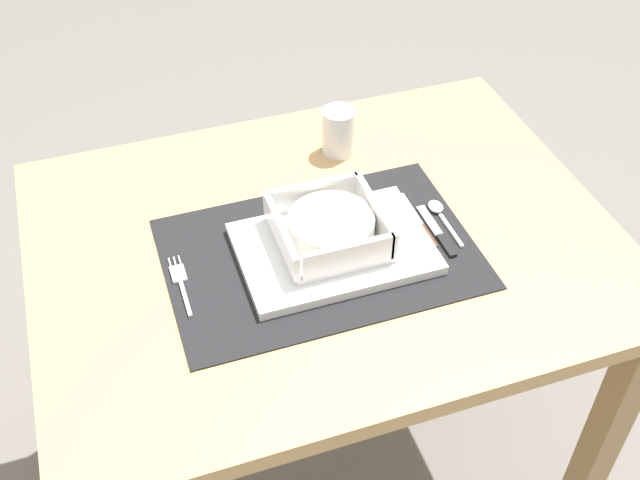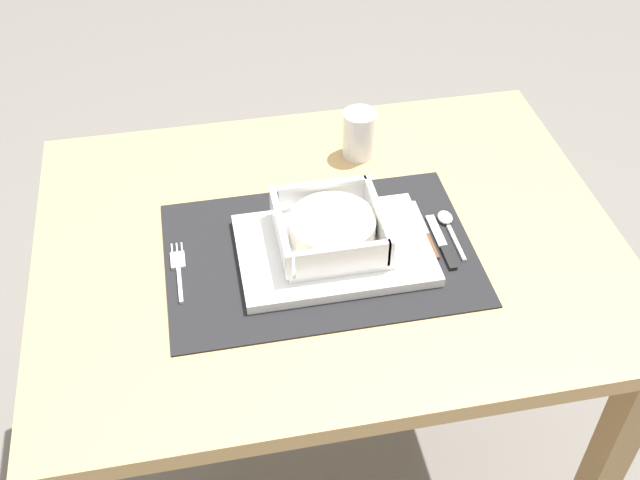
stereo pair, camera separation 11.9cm
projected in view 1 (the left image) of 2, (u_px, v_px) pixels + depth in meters
ground_plane at (323, 471)px, 1.73m from camera, size 6.00×6.00×0.00m
dining_table at (324, 282)px, 1.31m from camera, size 0.93×0.71×0.71m
placemat at (320, 253)px, 1.21m from camera, size 0.48×0.32×0.00m
serving_plate at (331, 249)px, 1.20m from camera, size 0.30×0.20×0.02m
porridge_bowl at (329, 229)px, 1.19m from camera, size 0.16×0.16×0.06m
fork at (180, 281)px, 1.16m from camera, size 0.02×0.13×0.00m
spoon at (439, 212)px, 1.27m from camera, size 0.02×0.11×0.01m
butter_knife at (439, 234)px, 1.24m from camera, size 0.01×0.13×0.01m
bread_knife at (419, 224)px, 1.26m from camera, size 0.01×0.14×0.01m
drinking_glass at (338, 134)px, 1.38m from camera, size 0.06×0.06×0.09m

